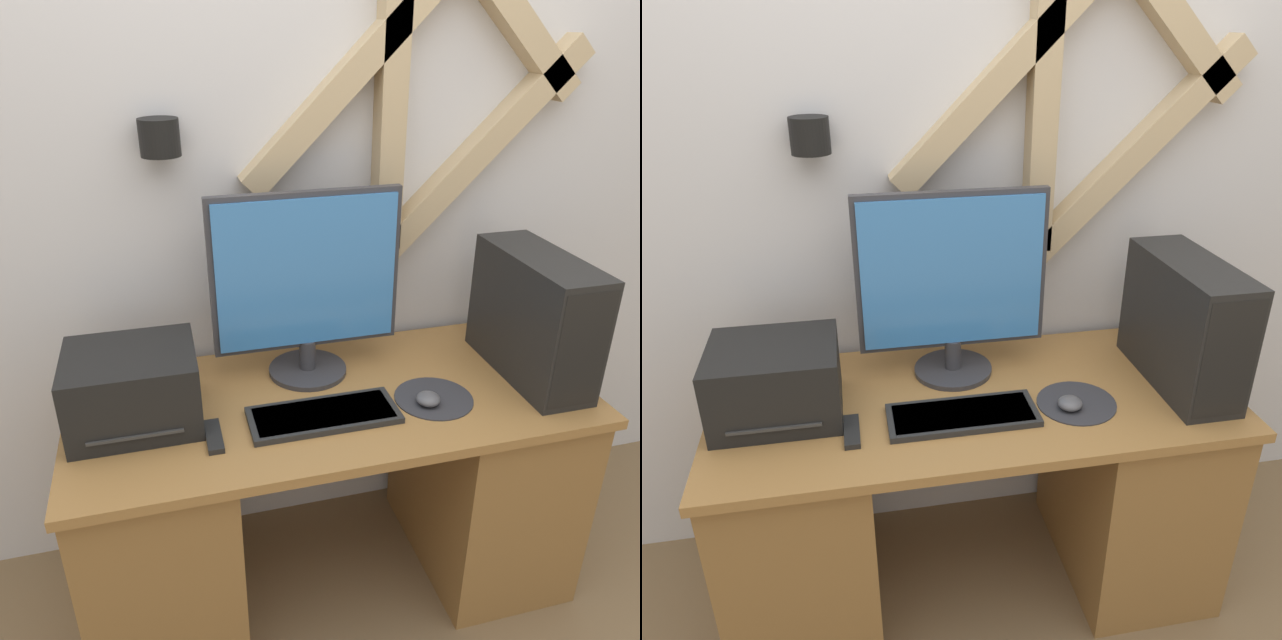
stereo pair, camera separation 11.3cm
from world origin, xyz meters
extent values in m
cube|color=silver|center=(0.00, 0.73, 1.35)|extent=(6.40, 0.05, 2.70)
cube|color=tan|center=(0.23, 0.67, 1.69)|extent=(0.85, 0.08, 0.85)
cube|color=tan|center=(0.27, 0.67, 1.72)|extent=(0.08, 0.08, 1.30)
cube|color=tan|center=(0.57, 0.67, 1.37)|extent=(0.69, 0.08, 0.69)
cylinder|color=black|center=(-0.41, 0.65, 1.45)|extent=(0.11, 0.11, 0.10)
cube|color=olive|center=(0.00, 0.34, 0.73)|extent=(1.52, 0.68, 0.03)
cube|color=olive|center=(-0.54, 0.34, 0.36)|extent=(0.43, 0.62, 0.71)
cube|color=olive|center=(0.54, 0.34, 0.36)|extent=(0.43, 0.62, 0.71)
cylinder|color=#333338|center=(-0.04, 0.49, 0.75)|extent=(0.24, 0.24, 0.02)
cylinder|color=#333338|center=(-0.04, 0.49, 0.80)|extent=(0.05, 0.05, 0.10)
cube|color=#333338|center=(-0.04, 0.50, 1.08)|extent=(0.57, 0.03, 0.48)
cube|color=#387AC6|center=(-0.04, 0.48, 1.08)|extent=(0.54, 0.01, 0.45)
cube|color=black|center=(-0.06, 0.23, 0.75)|extent=(0.42, 0.17, 0.02)
cube|color=#424242|center=(-0.06, 0.23, 0.75)|extent=(0.39, 0.14, 0.01)
cylinder|color=#2D2D33|center=(0.28, 0.24, 0.74)|extent=(0.23, 0.23, 0.00)
ellipsoid|color=#4C4C51|center=(0.25, 0.22, 0.76)|extent=(0.07, 0.07, 0.03)
cube|color=black|center=(0.63, 0.32, 0.93)|extent=(0.18, 0.47, 0.39)
cube|color=black|center=(0.63, 0.08, 0.93)|extent=(0.16, 0.01, 0.35)
cube|color=black|center=(-0.56, 0.35, 0.85)|extent=(0.35, 0.29, 0.21)
cube|color=#333333|center=(-0.56, 0.27, 0.79)|extent=(0.24, 0.13, 0.01)
cube|color=black|center=(-0.36, 0.21, 0.75)|extent=(0.04, 0.14, 0.02)
camera|label=1|loc=(-0.44, -1.16, 1.74)|focal=35.00mm
camera|label=2|loc=(-0.33, -1.19, 1.74)|focal=35.00mm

